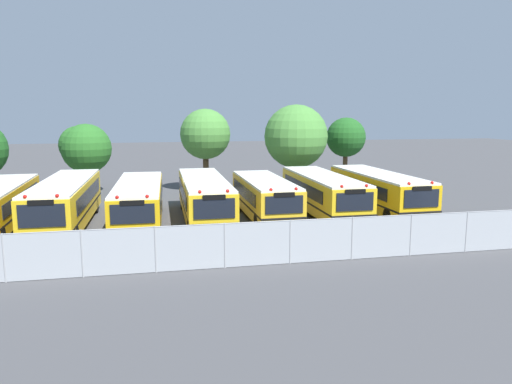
{
  "coord_description": "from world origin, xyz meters",
  "views": [
    {
      "loc": [
        -2.79,
        -28.42,
        6.34
      ],
      "look_at": [
        3.25,
        0.0,
        1.6
      ],
      "focal_mm": 34.13,
      "sensor_mm": 36.0,
      "label": 1
    }
  ],
  "objects_px": {
    "tree_3": "(297,137)",
    "school_bus_6": "(378,190)",
    "school_bus_1": "(66,202)",
    "tree_4": "(345,138)",
    "tree_1": "(84,147)",
    "school_bus_5": "(322,193)",
    "tree_2": "(204,135)",
    "school_bus_3": "(204,197)",
    "school_bus_4": "(265,197)",
    "school_bus_2": "(139,201)"
  },
  "relations": [
    {
      "from": "school_bus_6",
      "to": "tree_1",
      "type": "height_order",
      "value": "tree_1"
    },
    {
      "from": "tree_1",
      "to": "tree_2",
      "type": "bearing_deg",
      "value": -3.59
    },
    {
      "from": "school_bus_2",
      "to": "school_bus_3",
      "type": "xyz_separation_m",
      "value": [
        3.76,
        0.24,
        0.06
      ]
    },
    {
      "from": "school_bus_2",
      "to": "school_bus_5",
      "type": "xyz_separation_m",
      "value": [
        11.23,
        0.46,
        0.04
      ]
    },
    {
      "from": "tree_3",
      "to": "school_bus_6",
      "type": "bearing_deg",
      "value": -72.44
    },
    {
      "from": "school_bus_6",
      "to": "tree_4",
      "type": "bearing_deg",
      "value": -101.99
    },
    {
      "from": "school_bus_1",
      "to": "school_bus_4",
      "type": "relative_size",
      "value": 1.24
    },
    {
      "from": "school_bus_3",
      "to": "tree_3",
      "type": "relative_size",
      "value": 1.58
    },
    {
      "from": "tree_2",
      "to": "school_bus_6",
      "type": "bearing_deg",
      "value": -48.29
    },
    {
      "from": "school_bus_4",
      "to": "tree_1",
      "type": "xyz_separation_m",
      "value": [
        -11.86,
        12.24,
        2.3
      ]
    },
    {
      "from": "tree_1",
      "to": "tree_4",
      "type": "distance_m",
      "value": 21.84
    },
    {
      "from": "school_bus_1",
      "to": "school_bus_4",
      "type": "distance_m",
      "value": 11.38
    },
    {
      "from": "tree_2",
      "to": "tree_4",
      "type": "distance_m",
      "value": 12.37
    },
    {
      "from": "school_bus_4",
      "to": "school_bus_6",
      "type": "bearing_deg",
      "value": -176.62
    },
    {
      "from": "school_bus_1",
      "to": "school_bus_5",
      "type": "distance_m",
      "value": 15.22
    },
    {
      "from": "school_bus_6",
      "to": "tree_1",
      "type": "distance_m",
      "value": 22.87
    },
    {
      "from": "school_bus_6",
      "to": "tree_4",
      "type": "height_order",
      "value": "tree_4"
    },
    {
      "from": "school_bus_5",
      "to": "tree_4",
      "type": "height_order",
      "value": "tree_4"
    },
    {
      "from": "school_bus_1",
      "to": "tree_2",
      "type": "relative_size",
      "value": 1.71
    },
    {
      "from": "school_bus_5",
      "to": "school_bus_3",
      "type": "bearing_deg",
      "value": 2.48
    },
    {
      "from": "school_bus_5",
      "to": "tree_3",
      "type": "bearing_deg",
      "value": -95.29
    },
    {
      "from": "school_bus_4",
      "to": "tree_4",
      "type": "xyz_separation_m",
      "value": [
        9.97,
        12.07,
        2.81
      ]
    },
    {
      "from": "tree_2",
      "to": "tree_4",
      "type": "relative_size",
      "value": 1.12
    },
    {
      "from": "school_bus_6",
      "to": "tree_2",
      "type": "bearing_deg",
      "value": -48.79
    },
    {
      "from": "school_bus_1",
      "to": "school_bus_5",
      "type": "height_order",
      "value": "school_bus_1"
    },
    {
      "from": "school_bus_2",
      "to": "school_bus_4",
      "type": "distance_m",
      "value": 7.4
    },
    {
      "from": "school_bus_5",
      "to": "tree_3",
      "type": "xyz_separation_m",
      "value": [
        0.95,
        8.95,
        3.07
      ]
    },
    {
      "from": "school_bus_6",
      "to": "tree_2",
      "type": "xyz_separation_m",
      "value": [
        -9.99,
        11.21,
        3.19
      ]
    },
    {
      "from": "school_bus_3",
      "to": "tree_1",
      "type": "relative_size",
      "value": 2.01
    },
    {
      "from": "tree_3",
      "to": "tree_4",
      "type": "bearing_deg",
      "value": 27.52
    },
    {
      "from": "tree_1",
      "to": "school_bus_6",
      "type": "bearing_deg",
      "value": -31.23
    },
    {
      "from": "school_bus_1",
      "to": "school_bus_6",
      "type": "distance_m",
      "value": 18.99
    },
    {
      "from": "school_bus_4",
      "to": "school_bus_5",
      "type": "relative_size",
      "value": 0.87
    },
    {
      "from": "school_bus_5",
      "to": "tree_3",
      "type": "height_order",
      "value": "tree_3"
    },
    {
      "from": "school_bus_5",
      "to": "tree_1",
      "type": "height_order",
      "value": "tree_1"
    },
    {
      "from": "school_bus_2",
      "to": "school_bus_5",
      "type": "relative_size",
      "value": 1.01
    },
    {
      "from": "tree_1",
      "to": "tree_3",
      "type": "xyz_separation_m",
      "value": [
        16.64,
        -2.87,
        0.82
      ]
    },
    {
      "from": "tree_2",
      "to": "tree_3",
      "type": "xyz_separation_m",
      "value": [
        7.16,
        -2.28,
        -0.12
      ]
    },
    {
      "from": "school_bus_3",
      "to": "school_bus_5",
      "type": "relative_size",
      "value": 1.04
    },
    {
      "from": "school_bus_3",
      "to": "school_bus_6",
      "type": "relative_size",
      "value": 1.05
    },
    {
      "from": "school_bus_2",
      "to": "school_bus_1",
      "type": "bearing_deg",
      "value": 1.09
    },
    {
      "from": "school_bus_3",
      "to": "school_bus_2",
      "type": "bearing_deg",
      "value": 4.35
    },
    {
      "from": "tree_2",
      "to": "tree_3",
      "type": "relative_size",
      "value": 0.95
    },
    {
      "from": "school_bus_6",
      "to": "tree_2",
      "type": "relative_size",
      "value": 1.57
    },
    {
      "from": "school_bus_4",
      "to": "tree_3",
      "type": "xyz_separation_m",
      "value": [
        4.78,
        9.37,
        3.12
      ]
    },
    {
      "from": "school_bus_4",
      "to": "tree_2",
      "type": "distance_m",
      "value": 12.32
    },
    {
      "from": "tree_3",
      "to": "school_bus_3",
      "type": "bearing_deg",
      "value": -132.58
    },
    {
      "from": "school_bus_5",
      "to": "tree_3",
      "type": "relative_size",
      "value": 1.52
    },
    {
      "from": "school_bus_5",
      "to": "tree_2",
      "type": "bearing_deg",
      "value": -60.26
    },
    {
      "from": "school_bus_1",
      "to": "tree_4",
      "type": "distance_m",
      "value": 24.68
    }
  ]
}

